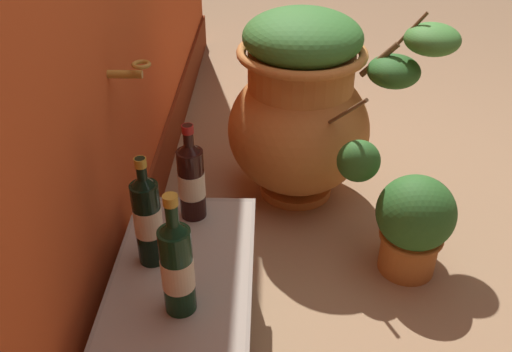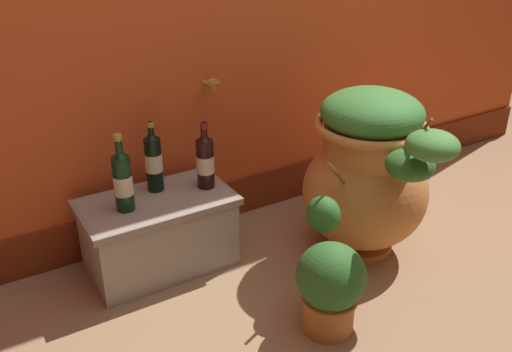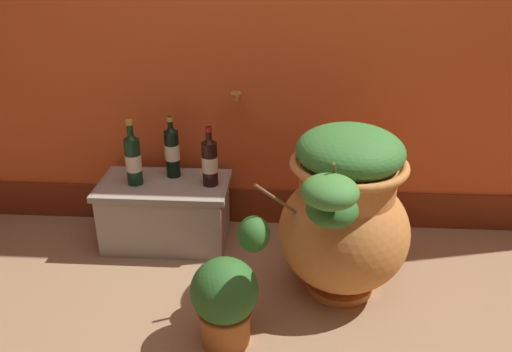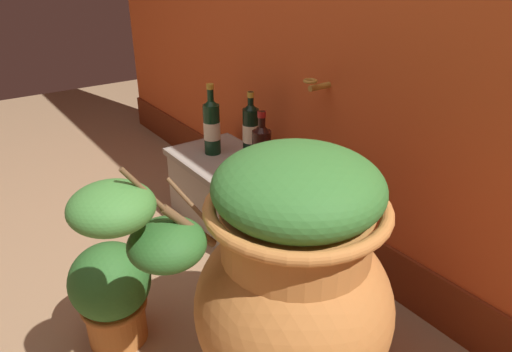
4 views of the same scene
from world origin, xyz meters
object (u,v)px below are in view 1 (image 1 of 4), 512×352
(wine_bottle_middle, at_px, (191,178))
(wine_bottle_right, at_px, (148,217))
(terracotta_urn, at_px, (303,108))
(potted_shrub, at_px, (414,223))
(wine_bottle_left, at_px, (177,264))

(wine_bottle_middle, relative_size, wine_bottle_right, 0.95)
(terracotta_urn, relative_size, wine_bottle_right, 2.55)
(wine_bottle_right, height_order, potted_shrub, wine_bottle_right)
(wine_bottle_left, bearing_deg, potted_shrub, -53.14)
(wine_bottle_left, xyz_separation_m, wine_bottle_right, (0.18, 0.10, 0.00))
(wine_bottle_left, height_order, wine_bottle_middle, wine_bottle_left)
(wine_bottle_right, xyz_separation_m, potted_shrub, (0.36, -0.82, -0.29))
(wine_bottle_middle, bearing_deg, wine_bottle_right, 156.69)
(wine_bottle_left, relative_size, wine_bottle_middle, 1.10)
(terracotta_urn, relative_size, wine_bottle_middle, 2.68)
(wine_bottle_right, bearing_deg, potted_shrub, -66.18)
(wine_bottle_right, relative_size, potted_shrub, 0.86)
(wine_bottle_left, distance_m, wine_bottle_right, 0.20)
(wine_bottle_left, xyz_separation_m, wine_bottle_middle, (0.38, 0.01, -0.01))
(wine_bottle_middle, distance_m, wine_bottle_right, 0.23)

